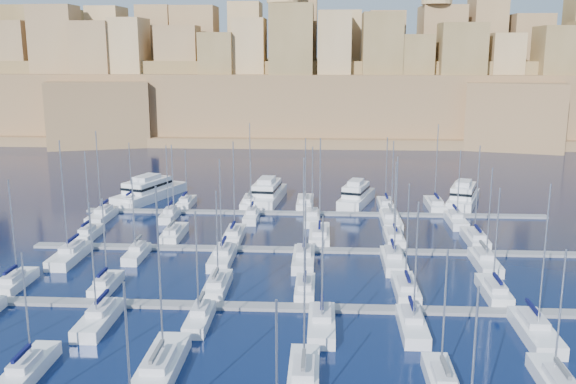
# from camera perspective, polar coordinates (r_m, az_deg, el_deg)

# --- Properties ---
(ground) EXTENTS (600.00, 600.00, 0.00)m
(ground) POSITION_cam_1_polar(r_m,az_deg,el_deg) (86.90, 1.81, -7.30)
(ground) COLOR black
(ground) RESTS_ON ground
(pontoon_mid_near) EXTENTS (84.00, 2.00, 0.40)m
(pontoon_mid_near) POSITION_cam_1_polar(r_m,az_deg,el_deg) (75.64, 1.56, -10.24)
(pontoon_mid_near) COLOR slate
(pontoon_mid_near) RESTS_ON ground
(pontoon_mid_far) EXTENTS (84.00, 2.00, 0.40)m
(pontoon_mid_far) POSITION_cam_1_polar(r_m,az_deg,el_deg) (96.30, 1.98, -5.17)
(pontoon_mid_far) COLOR slate
(pontoon_mid_far) RESTS_ON ground
(pontoon_far) EXTENTS (84.00, 2.00, 0.40)m
(pontoon_far) POSITION_cam_1_polar(r_m,az_deg,el_deg) (117.44, 2.24, -1.91)
(pontoon_far) COLOR slate
(pontoon_far) RESTS_ON ground
(sailboat_1) EXTENTS (2.57, 8.58, 11.98)m
(sailboat_1) POSITION_cam_1_polar(r_m,az_deg,el_deg) (66.04, -22.02, -14.26)
(sailboat_1) COLOR white
(sailboat_1) RESTS_ON ground
(sailboat_2) EXTENTS (3.30, 10.99, 17.96)m
(sailboat_2) POSITION_cam_1_polar(r_m,az_deg,el_deg) (63.02, -11.15, -14.80)
(sailboat_2) COLOR white
(sailboat_2) RESTS_ON ground
(sailboat_3) EXTENTS (2.77, 9.23, 12.77)m
(sailboat_3) POSITION_cam_1_polar(r_m,az_deg,el_deg) (60.51, 1.42, -15.84)
(sailboat_3) COLOR white
(sailboat_3) RESTS_ON ground
(sailboat_4) EXTENTS (2.49, 8.30, 13.04)m
(sailboat_4) POSITION_cam_1_polar(r_m,az_deg,el_deg) (61.02, 13.50, -15.95)
(sailboat_4) COLOR white
(sailboat_4) RESTS_ON ground
(sailboat_5) EXTENTS (2.62, 8.72, 13.16)m
(sailboat_5) POSITION_cam_1_polar(r_m,az_deg,el_deg) (63.71, 22.69, -15.34)
(sailboat_5) COLOR white
(sailboat_5) RESTS_ON ground
(sailboat_12) EXTENTS (2.45, 8.16, 14.13)m
(sailboat_12) POSITION_cam_1_polar(r_m,az_deg,el_deg) (89.01, -23.03, -7.35)
(sailboat_12) COLOR white
(sailboat_12) RESTS_ON ground
(sailboat_13) EXTENTS (2.30, 7.66, 11.98)m
(sailboat_13) POSITION_cam_1_polar(r_m,az_deg,el_deg) (84.32, -15.87, -7.91)
(sailboat_13) COLOR white
(sailboat_13) RESTS_ON ground
(sailboat_14) EXTENTS (2.61, 8.70, 12.99)m
(sailboat_14) POSITION_cam_1_polar(r_m,az_deg,el_deg) (81.36, -6.28, -8.24)
(sailboat_14) COLOR white
(sailboat_14) RESTS_ON ground
(sailboat_15) EXTENTS (2.38, 7.95, 12.02)m
(sailboat_15) POSITION_cam_1_polar(r_m,az_deg,el_deg) (79.97, 1.52, -8.55)
(sailboat_15) COLOR white
(sailboat_15) RESTS_ON ground
(sailboat_16) EXTENTS (2.76, 9.22, 14.15)m
(sailboat_16) POSITION_cam_1_polar(r_m,az_deg,el_deg) (81.15, 10.42, -8.42)
(sailboat_16) COLOR white
(sailboat_16) RESTS_ON ground
(sailboat_17) EXTENTS (2.70, 8.99, 13.77)m
(sailboat_17) POSITION_cam_1_polar(r_m,az_deg,el_deg) (83.06, 17.83, -8.34)
(sailboat_17) COLOR white
(sailboat_17) RESTS_ON ground
(sailboat_19) EXTENTS (2.87, 9.58, 14.21)m
(sailboat_19) POSITION_cam_1_polar(r_m,az_deg,el_deg) (74.33, -16.46, -10.75)
(sailboat_19) COLOR white
(sailboat_19) RESTS_ON ground
(sailboat_20) EXTENTS (2.36, 7.87, 13.26)m
(sailboat_20) POSITION_cam_1_polar(r_m,az_deg,el_deg) (72.24, -7.86, -11.04)
(sailboat_20) COLOR white
(sailboat_20) RESTS_ON ground
(sailboat_21) EXTENTS (2.86, 9.52, 13.18)m
(sailboat_21) POSITION_cam_1_polar(r_m,az_deg,el_deg) (70.23, 3.01, -11.64)
(sailboat_21) COLOR white
(sailboat_21) RESTS_ON ground
(sailboat_22) EXTENTS (2.69, 8.97, 14.75)m
(sailboat_22) POSITION_cam_1_polar(r_m,az_deg,el_deg) (71.11, 10.99, -11.54)
(sailboat_22) COLOR white
(sailboat_22) RESTS_ON ground
(sailboat_23) EXTENTS (3.12, 10.39, 16.92)m
(sailboat_23) POSITION_cam_1_polar(r_m,az_deg,el_deg) (73.26, 21.12, -11.42)
(sailboat_23) COLOR white
(sailboat_23) RESTS_ON ground
(sailboat_24) EXTENTS (2.43, 8.09, 14.21)m
(sailboat_24) POSITION_cam_1_polar(r_m,az_deg,el_deg) (107.61, -17.27, -3.54)
(sailboat_24) COLOR white
(sailboat_24) RESTS_ON ground
(sailboat_25) EXTENTS (2.83, 9.43, 15.28)m
(sailboat_25) POSITION_cam_1_polar(r_m,az_deg,el_deg) (104.26, -10.11, -3.66)
(sailboat_25) COLOR white
(sailboat_25) RESTS_ON ground
(sailboat_26) EXTENTS (2.75, 9.17, 15.89)m
(sailboat_26) POSITION_cam_1_polar(r_m,az_deg,el_deg) (102.33, -4.80, -3.81)
(sailboat_26) COLOR white
(sailboat_26) RESTS_ON ground
(sailboat_27) EXTENTS (3.18, 10.61, 16.46)m
(sailboat_27) POSITION_cam_1_polar(r_m,az_deg,el_deg) (102.02, 2.81, -3.82)
(sailboat_27) COLOR white
(sailboat_27) RESTS_ON ground
(sailboat_28) EXTENTS (2.72, 9.08, 12.98)m
(sailboat_28) POSITION_cam_1_polar(r_m,az_deg,el_deg) (101.90, 9.39, -4.02)
(sailboat_28) COLOR white
(sailboat_28) RESTS_ON ground
(sailboat_29) EXTENTS (2.86, 9.53, 15.58)m
(sailboat_29) POSITION_cam_1_polar(r_m,az_deg,el_deg) (104.20, 16.29, -3.98)
(sailboat_29) COLOR white
(sailboat_29) RESTS_ON ground
(sailboat_30) EXTENTS (3.14, 10.48, 17.67)m
(sailboat_30) POSITION_cam_1_polar(r_m,az_deg,el_deg) (97.30, -18.81, -5.31)
(sailboat_30) COLOR white
(sailboat_30) RESTS_ON ground
(sailboat_31) EXTENTS (2.30, 7.65, 12.16)m
(sailboat_31) POSITION_cam_1_polar(r_m,az_deg,el_deg) (95.51, -13.30, -5.34)
(sailboat_31) COLOR white
(sailboat_31) RESTS_ON ground
(sailboat_32) EXTENTS (2.94, 9.79, 15.26)m
(sailboat_32) POSITION_cam_1_polar(r_m,az_deg,el_deg) (91.74, -5.85, -5.78)
(sailboat_32) COLOR white
(sailboat_32) RESTS_ON ground
(sailboat_33) EXTENTS (2.98, 9.92, 15.54)m
(sailboat_33) POSITION_cam_1_polar(r_m,az_deg,el_deg) (90.60, 1.39, -5.95)
(sailboat_33) COLOR white
(sailboat_33) RESTS_ON ground
(sailboat_34) EXTENTS (2.99, 9.97, 15.84)m
(sailboat_34) POSITION_cam_1_polar(r_m,az_deg,el_deg) (91.05, 9.35, -6.02)
(sailboat_34) COLOR white
(sailboat_34) RESTS_ON ground
(sailboat_35) EXTENTS (2.87, 9.57, 14.43)m
(sailboat_35) POSITION_cam_1_polar(r_m,az_deg,el_deg) (93.43, 17.09, -5.95)
(sailboat_35) COLOR white
(sailboat_35) RESTS_ON ground
(sailboat_36) EXTENTS (2.32, 7.75, 12.52)m
(sailboat_36) POSITION_cam_1_polar(r_m,az_deg,el_deg) (127.50, -13.76, -0.87)
(sailboat_36) COLOR white
(sailboat_36) RESTS_ON ground
(sailboat_37) EXTENTS (2.44, 8.13, 11.16)m
(sailboat_37) POSITION_cam_1_polar(r_m,az_deg,el_deg) (124.97, -9.03, -0.93)
(sailboat_37) COLOR white
(sailboat_37) RESTS_ON ground
(sailboat_38) EXTENTS (3.01, 10.03, 16.21)m
(sailboat_38) POSITION_cam_1_polar(r_m,az_deg,el_deg) (123.83, -3.37, -0.89)
(sailboat_38) COLOR white
(sailboat_38) RESTS_ON ground
(sailboat_39) EXTENTS (3.09, 10.29, 13.46)m
(sailboat_39) POSITION_cam_1_polar(r_m,az_deg,el_deg) (123.19, 1.53, -0.95)
(sailboat_39) COLOR white
(sailboat_39) RESTS_ON ground
(sailboat_40) EXTENTS (2.70, 9.00, 13.87)m
(sailboat_40) POSITION_cam_1_polar(r_m,az_deg,el_deg) (123.07, 8.66, -1.11)
(sailboat_40) COLOR white
(sailboat_40) RESTS_ON ground
(sailboat_41) EXTENTS (2.98, 9.94, 16.27)m
(sailboat_41) POSITION_cam_1_polar(r_m,az_deg,el_deg) (124.74, 12.93, -1.10)
(sailboat_41) COLOR white
(sailboat_41) RESTS_ON ground
(sailboat_42) EXTENTS (2.94, 9.78, 16.20)m
(sailboat_42) POSITION_cam_1_polar(r_m,az_deg,el_deg) (118.42, -16.18, -2.00)
(sailboat_42) COLOR white
(sailboat_42) RESTS_ON ground
(sailboat_43) EXTENTS (2.38, 7.94, 13.59)m
(sailboat_43) POSITION_cam_1_polar(r_m,az_deg,el_deg) (115.88, -10.49, -2.04)
(sailboat_43) COLOR white
(sailboat_43) RESTS_ON ground
(sailboat_44) EXTENTS (2.34, 7.80, 10.81)m
(sailboat_44) POSITION_cam_1_polar(r_m,az_deg,el_deg) (113.38, -3.26, -2.19)
(sailboat_44) COLOR white
(sailboat_44) RESTS_ON ground
(sailboat_45) EXTENTS (2.64, 8.80, 13.71)m
(sailboat_45) POSITION_cam_1_polar(r_m,az_deg,el_deg) (112.19, 2.16, -2.32)
(sailboat_45) COLOR white
(sailboat_45) RESTS_ON ground
(sailboat_46) EXTENTS (3.21, 10.70, 14.91)m
(sailboat_46) POSITION_cam_1_polar(r_m,az_deg,el_deg) (111.85, 9.10, -2.50)
(sailboat_46) COLOR white
(sailboat_46) RESTS_ON ground
(sailboat_47) EXTENTS (2.72, 9.07, 13.37)m
(sailboat_47) POSITION_cam_1_polar(r_m,az_deg,el_deg) (114.32, 14.70, -2.45)
(sailboat_47) COLOR white
(sailboat_47) RESTS_ON ground
(motor_yacht_a) EXTENTS (11.71, 19.63, 5.25)m
(motor_yacht_a) POSITION_cam_1_polar(r_m,az_deg,el_deg) (132.15, -12.25, 0.12)
(motor_yacht_a) COLOR white
(motor_yacht_a) RESTS_ON ground
(motor_yacht_b) EXTENTS (6.69, 17.18, 5.25)m
(motor_yacht_b) POSITION_cam_1_polar(r_m,az_deg,el_deg) (126.86, -1.86, -0.11)
(motor_yacht_b) COLOR white
(motor_yacht_b) RESTS_ON ground
(motor_yacht_c) EXTENTS (8.11, 14.96, 5.25)m
(motor_yacht_c) POSITION_cam_1_polar(r_m,az_deg,el_deg) (125.38, 6.08, -0.33)
(motor_yacht_c) COLOR white
(motor_yacht_c) RESTS_ON ground
(motor_yacht_d) EXTENTS (9.19, 16.01, 5.25)m
(motor_yacht_d) POSITION_cam_1_polar(r_m,az_deg,el_deg) (128.54, 15.31, -0.39)
(motor_yacht_d) COLOR white
(motor_yacht_d) RESTS_ON ground
(fortified_city) EXTENTS (460.00, 108.95, 59.52)m
(fortified_city) POSITION_cam_1_polar(r_m,az_deg,el_deg) (237.44, 2.83, 8.96)
(fortified_city) COLOR brown
(fortified_city) RESTS_ON ground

